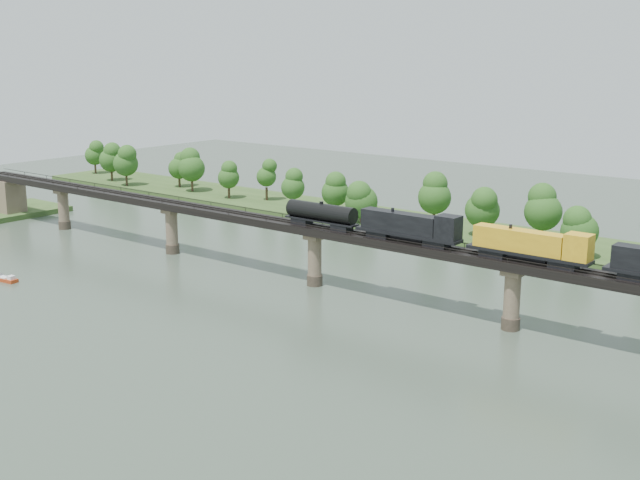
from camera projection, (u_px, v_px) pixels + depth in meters
The scene contains 7 objects.
ground at pixel (199, 327), 129.07m from camera, with size 400.00×400.00×0.00m, color #324034.
far_bank at pixel (456, 231), 193.84m from camera, with size 300.00×24.00×1.60m, color #2D481C.
bridge at pixel (315, 257), 150.74m from camera, with size 236.00×30.00×11.50m.
bridge_superstructure at pixel (315, 224), 149.28m from camera, with size 220.00×4.90×0.75m.
far_treeline at pixel (419, 197), 193.52m from camera, with size 289.06×17.54×13.60m.
freight_train at pixel (487, 239), 127.59m from camera, with size 80.18×3.12×5.52m.
motorboat at pixel (7, 279), 154.25m from camera, with size 5.00×2.31×1.35m.
Camera 1 is at (91.18, -83.97, 43.28)m, focal length 45.00 mm.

